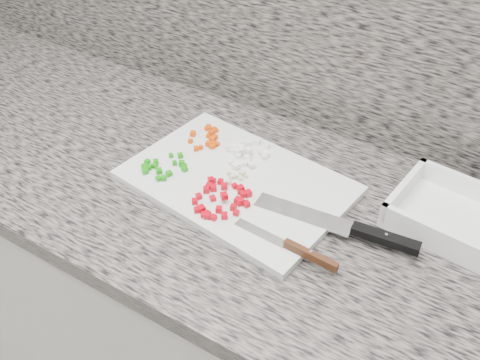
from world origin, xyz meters
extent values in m
cube|color=silver|center=(0.00, 1.44, 0.43)|extent=(3.92, 0.62, 0.86)
cube|color=#68635B|center=(0.00, 1.44, 0.88)|extent=(3.96, 0.64, 0.04)
cube|color=silver|center=(0.00, 1.45, 0.91)|extent=(0.48, 0.35, 0.01)
cube|color=#D44004|center=(-0.10, 1.52, 0.92)|extent=(0.01, 0.01, 0.01)
cube|color=#D44004|center=(-0.10, 1.53, 0.92)|extent=(0.01, 0.01, 0.01)
cube|color=#D44004|center=(-0.16, 1.51, 0.92)|extent=(0.01, 0.01, 0.01)
cube|color=#D44004|center=(-0.13, 1.57, 0.92)|extent=(0.01, 0.01, 0.01)
cube|color=#D44004|center=(-0.11, 1.53, 0.92)|extent=(0.01, 0.01, 0.01)
cube|color=#D44004|center=(-0.15, 1.58, 0.92)|extent=(0.01, 0.01, 0.01)
cube|color=#D44004|center=(-0.12, 1.55, 0.92)|extent=(0.01, 0.01, 0.01)
cube|color=#D44004|center=(-0.13, 1.55, 0.93)|extent=(0.01, 0.01, 0.01)
cube|color=#D44004|center=(-0.13, 1.55, 0.92)|extent=(0.01, 0.01, 0.01)
cube|color=#D44004|center=(-0.10, 1.52, 0.92)|extent=(0.01, 0.01, 0.01)
cube|color=#D44004|center=(-0.12, 1.50, 0.92)|extent=(0.01, 0.01, 0.01)
cube|color=#D44004|center=(-0.13, 1.49, 0.92)|extent=(0.01, 0.01, 0.01)
cube|color=#D44004|center=(-0.14, 1.58, 0.92)|extent=(0.01, 0.01, 0.01)
cube|color=#D44004|center=(-0.15, 1.57, 0.92)|extent=(0.01, 0.01, 0.01)
cube|color=#D44004|center=(-0.17, 1.53, 0.92)|extent=(0.01, 0.01, 0.01)
cube|color=#D44004|center=(-0.13, 1.55, 0.92)|extent=(0.01, 0.01, 0.01)
cube|color=#D44004|center=(-0.15, 1.57, 0.92)|extent=(0.02, 0.02, 0.01)
cube|color=#D44004|center=(-0.12, 1.52, 0.92)|extent=(0.01, 0.01, 0.01)
cube|color=#D44004|center=(-0.12, 1.54, 0.92)|extent=(0.01, 0.01, 0.01)
cube|color=#D44004|center=(-0.13, 1.57, 0.92)|extent=(0.01, 0.01, 0.01)
cube|color=white|center=(-0.04, 1.56, 0.92)|extent=(0.02, 0.02, 0.01)
cube|color=white|center=(-0.07, 1.53, 0.92)|extent=(0.02, 0.02, 0.01)
cube|color=white|center=(0.01, 1.54, 0.92)|extent=(0.02, 0.02, 0.01)
cube|color=white|center=(0.01, 1.50, 0.92)|extent=(0.02, 0.02, 0.01)
cube|color=white|center=(-0.02, 1.52, 0.92)|extent=(0.02, 0.02, 0.01)
cube|color=white|center=(-0.06, 1.53, 0.92)|extent=(0.01, 0.01, 0.01)
cube|color=white|center=(-0.03, 1.58, 0.92)|extent=(0.02, 0.02, 0.01)
cube|color=white|center=(-0.01, 1.50, 0.92)|extent=(0.01, 0.01, 0.01)
cube|color=white|center=(-0.03, 1.53, 0.93)|extent=(0.01, 0.01, 0.01)
cube|color=white|center=(-0.05, 1.57, 0.92)|extent=(0.02, 0.02, 0.01)
cube|color=white|center=(-0.05, 1.53, 0.92)|extent=(0.02, 0.02, 0.01)
cube|color=white|center=(-0.02, 1.53, 0.93)|extent=(0.02, 0.02, 0.01)
cube|color=white|center=(0.01, 1.55, 0.92)|extent=(0.02, 0.02, 0.01)
cube|color=white|center=(0.00, 1.55, 0.92)|extent=(0.02, 0.02, 0.01)
cube|color=white|center=(-0.04, 1.52, 0.92)|extent=(0.01, 0.01, 0.01)
cube|color=white|center=(-0.02, 1.48, 0.92)|extent=(0.02, 0.02, 0.01)
cube|color=white|center=(-0.04, 1.49, 0.92)|extent=(0.01, 0.01, 0.01)
cube|color=white|center=(-0.01, 1.51, 0.92)|extent=(0.01, 0.01, 0.01)
cube|color=white|center=(0.00, 1.58, 0.92)|extent=(0.01, 0.01, 0.01)
cube|color=white|center=(-0.05, 1.54, 0.92)|extent=(0.02, 0.02, 0.01)
cube|color=#15880C|center=(-0.14, 1.43, 0.92)|extent=(0.01, 0.01, 0.01)
cube|color=#15880C|center=(-0.12, 1.43, 0.92)|extent=(0.01, 0.01, 0.01)
cube|color=#15880C|center=(-0.17, 1.37, 0.92)|extent=(0.02, 0.02, 0.01)
cube|color=#15880C|center=(-0.15, 1.39, 0.92)|extent=(0.02, 0.02, 0.01)
cube|color=#15880C|center=(-0.11, 1.42, 0.92)|extent=(0.01, 0.01, 0.01)
cube|color=#15880C|center=(-0.13, 1.37, 0.92)|extent=(0.01, 0.01, 0.01)
cube|color=#15880C|center=(-0.12, 1.43, 0.92)|extent=(0.02, 0.02, 0.01)
cube|color=#15880C|center=(-0.16, 1.44, 0.92)|extent=(0.01, 0.01, 0.01)
cube|color=#15880C|center=(-0.17, 1.38, 0.92)|extent=(0.01, 0.01, 0.01)
cube|color=#15880C|center=(-0.14, 1.45, 0.92)|extent=(0.01, 0.01, 0.01)
cube|color=#15880C|center=(-0.13, 1.39, 0.92)|extent=(0.01, 0.01, 0.01)
cube|color=#15880C|center=(-0.19, 1.40, 0.92)|extent=(0.01, 0.01, 0.01)
cube|color=#15880C|center=(-0.13, 1.37, 0.92)|extent=(0.01, 0.01, 0.01)
cube|color=#15880C|center=(-0.17, 1.41, 0.92)|extent=(0.02, 0.02, 0.01)
cube|color=#15880C|center=(-0.18, 1.38, 0.92)|extent=(0.02, 0.02, 0.01)
cube|color=#15880C|center=(-0.17, 1.40, 0.92)|extent=(0.01, 0.01, 0.01)
cube|color=#15880C|center=(-0.18, 1.38, 0.92)|extent=(0.02, 0.02, 0.01)
cube|color=#C10213|center=(0.04, 1.34, 0.92)|extent=(0.02, 0.02, 0.01)
cube|color=#C10213|center=(0.05, 1.36, 0.92)|extent=(0.01, 0.01, 0.01)
cube|color=#C10213|center=(-0.04, 1.42, 0.92)|extent=(0.01, 0.01, 0.01)
cube|color=#C10213|center=(0.01, 1.33, 0.92)|extent=(0.01, 0.01, 0.01)
cube|color=#C10213|center=(0.02, 1.38, 0.93)|extent=(0.02, 0.02, 0.01)
cube|color=#C10213|center=(0.01, 1.33, 0.92)|extent=(0.01, 0.01, 0.01)
cube|color=#C10213|center=(0.01, 1.33, 0.92)|extent=(0.01, 0.01, 0.01)
cube|color=#C10213|center=(-0.04, 1.42, 0.92)|extent=(0.02, 0.02, 0.01)
cube|color=#C10213|center=(-0.03, 1.36, 0.92)|extent=(0.02, 0.02, 0.01)
cube|color=#C10213|center=(0.06, 1.39, 0.92)|extent=(0.01, 0.01, 0.01)
cube|color=#C10213|center=(-0.02, 1.40, 0.92)|extent=(0.02, 0.02, 0.01)
cube|color=#C10213|center=(-0.01, 1.33, 0.92)|extent=(0.02, 0.02, 0.01)
cube|color=#C10213|center=(0.04, 1.41, 0.92)|extent=(0.02, 0.02, 0.01)
cube|color=#C10213|center=(0.04, 1.37, 0.92)|extent=(0.01, 0.01, 0.01)
cube|color=#C10213|center=(0.04, 1.39, 0.92)|extent=(0.02, 0.02, 0.01)
cube|color=#C10213|center=(-0.03, 1.35, 0.92)|extent=(0.02, 0.02, 0.01)
cube|color=#C10213|center=(-0.01, 1.34, 0.92)|extent=(0.02, 0.02, 0.01)
cube|color=#C10213|center=(-0.03, 1.39, 0.92)|extent=(0.02, 0.02, 0.01)
cube|color=#C10213|center=(-0.02, 1.42, 0.92)|extent=(0.01, 0.01, 0.01)
cube|color=#C10213|center=(0.04, 1.39, 0.92)|extent=(0.02, 0.02, 0.01)
cube|color=#C10213|center=(0.02, 1.43, 0.92)|extent=(0.02, 0.02, 0.01)
cube|color=#C10213|center=(-0.01, 1.37, 0.92)|extent=(0.02, 0.02, 0.01)
cube|color=#C10213|center=(0.02, 1.33, 0.92)|extent=(0.01, 0.01, 0.01)
cube|color=#C10213|center=(0.01, 1.43, 0.92)|extent=(0.01, 0.01, 0.01)
cube|color=#C10213|center=(0.03, 1.42, 0.92)|extent=(0.01, 0.01, 0.01)
cube|color=#C10213|center=(-0.01, 1.42, 0.92)|extent=(0.02, 0.02, 0.01)
cube|color=#C10213|center=(0.02, 1.35, 0.92)|extent=(0.02, 0.02, 0.01)
cube|color=#C10213|center=(-0.03, 1.40, 0.92)|extent=(0.01, 0.01, 0.01)
cube|color=#C10213|center=(0.05, 1.42, 0.92)|extent=(0.02, 0.02, 0.01)
cube|color=beige|center=(-0.01, 1.45, 0.92)|extent=(0.01, 0.01, 0.01)
cube|color=beige|center=(-0.01, 1.46, 0.92)|extent=(0.01, 0.01, 0.01)
cube|color=beige|center=(0.01, 1.47, 0.92)|extent=(0.01, 0.01, 0.01)
cube|color=beige|center=(-0.01, 1.46, 0.92)|extent=(0.01, 0.01, 0.01)
cube|color=beige|center=(-0.01, 1.43, 0.92)|extent=(0.01, 0.01, 0.01)
cube|color=beige|center=(-0.02, 1.48, 0.92)|extent=(0.01, 0.01, 0.01)
cube|color=beige|center=(0.01, 1.46, 0.92)|extent=(0.01, 0.01, 0.01)
cube|color=beige|center=(-0.02, 1.46, 0.92)|extent=(0.01, 0.01, 0.01)
cube|color=beige|center=(-0.02, 1.48, 0.92)|extent=(0.01, 0.01, 0.01)
cube|color=beige|center=(0.00, 1.47, 0.92)|extent=(0.01, 0.01, 0.01)
cube|color=beige|center=(0.00, 1.47, 0.92)|extent=(0.01, 0.01, 0.01)
cube|color=silver|center=(0.16, 1.43, 0.92)|extent=(0.19, 0.06, 0.00)
cube|color=black|center=(0.32, 1.44, 0.92)|extent=(0.12, 0.03, 0.02)
cylinder|color=silver|center=(0.32, 1.44, 0.93)|extent=(0.01, 0.01, 0.00)
cube|color=silver|center=(0.12, 1.34, 0.92)|extent=(0.10, 0.03, 0.00)
cube|color=#431E10|center=(0.22, 1.34, 0.92)|extent=(0.10, 0.02, 0.02)
cylinder|color=silver|center=(0.22, 1.34, 0.93)|extent=(0.01, 0.01, 0.00)
cube|color=white|center=(0.42, 1.57, 0.91)|extent=(0.27, 0.21, 0.01)
cube|color=white|center=(0.41, 1.48, 0.93)|extent=(0.25, 0.04, 0.04)
cube|color=white|center=(0.30, 1.58, 0.93)|extent=(0.03, 0.18, 0.04)
camera|label=1|loc=(0.45, 0.74, 1.61)|focal=40.00mm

